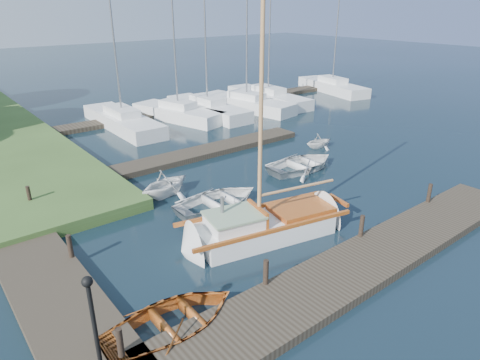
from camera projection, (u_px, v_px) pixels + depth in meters
ground at (240, 206)px, 18.04m from camera, size 160.00×160.00×0.00m
near_dock at (357, 267)px, 13.65m from camera, size 18.00×2.20×0.30m
left_dock at (24, 245)px, 14.85m from camera, size 2.20×18.00×0.30m
far_dock at (196, 154)px, 23.84m from camera, size 14.00×1.60×0.30m
pontoon at (215, 105)px, 35.30m from camera, size 30.00×1.60×0.30m
mooring_post_0 at (120, 343)px, 9.86m from camera, size 0.16×0.16×0.80m
mooring_post_1 at (266, 272)px, 12.44m from camera, size 0.16×0.16×0.80m
mooring_post_2 at (362, 226)px, 15.02m from camera, size 0.16×0.16×0.80m
mooring_post_3 at (429, 193)px, 17.60m from camera, size 0.16×0.16×0.80m
mooring_post_4 at (70, 246)px, 13.76m from camera, size 0.16×0.16×0.80m
mooring_post_5 at (29, 195)px, 17.38m from camera, size 0.16×0.16×0.80m
lamp_post at (92, 311)px, 9.12m from camera, size 0.24×0.24×2.44m
sailboat at (267, 227)px, 15.67m from camera, size 7.40×3.38×9.83m
dinghy at (172, 318)px, 11.08m from camera, size 3.76×2.71×0.77m
tender_a at (218, 199)px, 17.80m from camera, size 3.88×2.78×0.80m
tender_b at (165, 182)px, 18.81m from camera, size 2.96×2.70×1.33m
tender_c at (302, 162)px, 21.87m from camera, size 4.08×2.99×0.82m
tender_d at (319, 140)px, 25.17m from camera, size 2.00×1.79×0.95m
marina_boat_1 at (122, 120)px, 29.15m from camera, size 2.32×9.03×10.48m
marina_boat_2 at (178, 112)px, 31.14m from camera, size 4.06×7.75×10.65m
marina_boat_3 at (207, 107)px, 32.54m from camera, size 2.22×8.45×10.79m
marina_boat_4 at (246, 102)px, 34.13m from camera, size 3.65×8.67×10.34m
marina_boat_5 at (268, 96)px, 36.41m from camera, size 2.58×8.99×11.19m
marina_boat_7 at (332, 86)px, 40.94m from camera, size 4.04×8.73×11.17m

